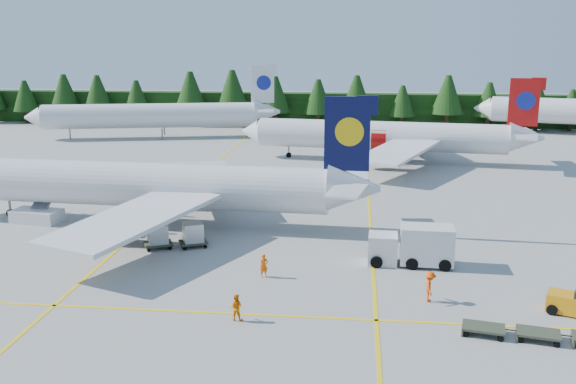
# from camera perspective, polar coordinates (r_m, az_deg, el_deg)

# --- Properties ---
(ground) EXTENTS (320.00, 320.00, 0.00)m
(ground) POSITION_cam_1_polar(r_m,az_deg,el_deg) (44.82, -0.10, -7.79)
(ground) COLOR gray
(ground) RESTS_ON ground
(taxi_stripe_a) EXTENTS (0.25, 120.00, 0.01)m
(taxi_stripe_a) POSITION_cam_1_polar(r_m,az_deg,el_deg) (66.27, -10.30, -0.91)
(taxi_stripe_a) COLOR yellow
(taxi_stripe_a) RESTS_ON ground
(taxi_stripe_b) EXTENTS (0.25, 120.00, 0.01)m
(taxi_stripe_b) POSITION_cam_1_polar(r_m,az_deg,el_deg) (63.64, 7.26, -1.40)
(taxi_stripe_b) COLOR yellow
(taxi_stripe_b) RESTS_ON ground
(taxi_stripe_cross) EXTENTS (80.00, 0.25, 0.01)m
(taxi_stripe_cross) POSITION_cam_1_polar(r_m,az_deg,el_deg) (39.33, -1.07, -10.94)
(taxi_stripe_cross) COLOR yellow
(taxi_stripe_cross) RESTS_ON ground
(treeline_hedge) EXTENTS (220.00, 4.00, 6.00)m
(treeline_hedge) POSITION_cam_1_polar(r_m,az_deg,el_deg) (124.29, 4.06, 7.38)
(treeline_hedge) COLOR black
(treeline_hedge) RESTS_ON ground
(airliner_navy) EXTENTS (40.07, 32.91, 11.64)m
(airliner_navy) POSITION_cam_1_polar(r_m,az_deg,el_deg) (58.89, -13.67, 0.60)
(airliner_navy) COLOR silver
(airliner_navy) RESTS_ON ground
(airliner_red) EXTENTS (39.06, 31.97, 11.38)m
(airliner_red) POSITION_cam_1_polar(r_m,az_deg,el_deg) (87.38, 7.74, 4.95)
(airliner_red) COLOR silver
(airliner_red) RESTS_ON ground
(airliner_far_left) EXTENTS (40.35, 12.42, 11.90)m
(airliner_far_left) POSITION_cam_1_polar(r_m,az_deg,el_deg) (109.96, -12.76, 6.66)
(airliner_far_left) COLOR silver
(airliner_far_left) RESTS_ON ground
(airstairs) EXTENTS (4.65, 6.31, 3.92)m
(airstairs) POSITION_cam_1_polar(r_m,az_deg,el_deg) (62.68, -21.26, -1.67)
(airstairs) COLOR silver
(airstairs) RESTS_ON ground
(service_truck) EXTENTS (6.21, 2.47, 2.96)m
(service_truck) POSITION_cam_1_polar(r_m,az_deg,el_deg) (48.05, 10.88, -4.69)
(service_truck) COLOR white
(service_truck) RESTS_ON ground
(baggage_tug) EXTENTS (3.19, 2.51, 1.51)m
(baggage_tug) POSITION_cam_1_polar(r_m,az_deg,el_deg) (42.91, 24.05, -8.96)
(baggage_tug) COLOR #CA7D0B
(baggage_tug) RESTS_ON ground
(dolly_train) EXTENTS (8.35, 2.67, 0.14)m
(dolly_train) POSITION_cam_1_polar(r_m,az_deg,el_deg) (38.82, 21.37, -11.58)
(dolly_train) COLOR #373B2B
(dolly_train) RESTS_ON ground
(uld_pair) EXTENTS (5.30, 3.07, 1.64)m
(uld_pair) POSITION_cam_1_polar(r_m,az_deg,el_deg) (51.82, -9.97, -3.72)
(uld_pair) COLOR #373B2B
(uld_pair) RESTS_ON ground
(crew_a) EXTENTS (0.72, 0.65, 1.66)m
(crew_a) POSITION_cam_1_polar(r_m,az_deg,el_deg) (45.04, -2.16, -6.55)
(crew_a) COLOR #FF5705
(crew_a) RESTS_ON ground
(crew_b) EXTENTS (0.80, 0.63, 1.62)m
(crew_b) POSITION_cam_1_polar(r_m,az_deg,el_deg) (38.59, -4.65, -10.17)
(crew_b) COLOR orange
(crew_b) RESTS_ON ground
(crew_c) EXTENTS (0.60, 0.85, 1.98)m
(crew_c) POSITION_cam_1_polar(r_m,az_deg,el_deg) (41.90, 12.50, -8.23)
(crew_c) COLOR #F14605
(crew_c) RESTS_ON ground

